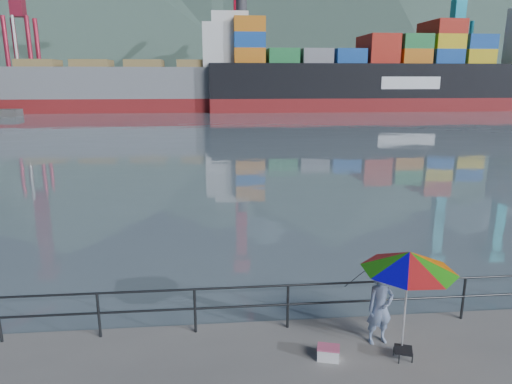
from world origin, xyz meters
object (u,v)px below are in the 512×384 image
Objects in this scene: fisherman at (380,308)px; bulk_carrier at (153,85)px; cooler_bag at (328,354)px; container_ship at (407,75)px; beach_umbrella at (409,261)px.

bulk_carrier is (-13.12, 72.11, 3.43)m from fisherman.
cooler_bag is at bearing -80.66° from bulk_carrier.
container_ship is at bearing 81.80° from cooler_bag.
fisherman is at bearing 119.37° from beach_umbrella.
beach_umbrella is at bearing -113.03° from container_ship.
container_ship is (31.06, 71.85, 5.01)m from fisherman.
fisherman is 1.44m from cooler_bag.
bulk_carrier is 44.20m from container_ship.
cooler_bag is (-1.47, 0.02, -1.88)m from beach_umbrella.
cooler_bag is 79.41m from container_ship.
cooler_bag is 73.70m from bulk_carrier.
beach_umbrella reaches higher than fisherman.
container_ship is (32.23, 72.35, 5.67)m from cooler_bag.
container_ship reaches higher than beach_umbrella.
cooler_bag is at bearing -114.01° from container_ship.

